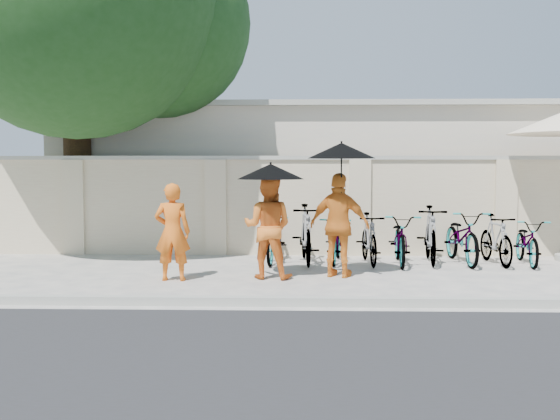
{
  "coord_description": "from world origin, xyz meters",
  "views": [
    {
      "loc": [
        0.73,
        -9.9,
        1.86
      ],
      "look_at": [
        0.41,
        0.93,
        1.1
      ],
      "focal_mm": 40.0,
      "sensor_mm": 36.0,
      "label": 1
    }
  ],
  "objects": [
    {
      "name": "shade_tree",
      "position": [
        -3.66,
        2.97,
        5.1
      ],
      "size": [
        6.7,
        6.2,
        8.2
      ],
      "color": "#462D16",
      "rests_on": "ground"
    },
    {
      "name": "compound_wall",
      "position": [
        1.0,
        3.2,
        1.0
      ],
      "size": [
        20.0,
        0.3,
        2.0
      ],
      "primitive_type": "cube",
      "color": "beige",
      "rests_on": "ground"
    },
    {
      "name": "bike_4",
      "position": [
        2.67,
        1.9,
        0.48
      ],
      "size": [
        0.79,
        1.88,
        0.96
      ],
      "primitive_type": "imported",
      "rotation": [
        0.0,
        0.0,
        -0.08
      ],
      "color": "gray",
      "rests_on": "ground"
    },
    {
      "name": "bike_7",
      "position": [
        4.47,
        1.93,
        0.48
      ],
      "size": [
        0.55,
        1.62,
        0.96
      ],
      "primitive_type": "imported",
      "rotation": [
        0.0,
        0.0,
        0.06
      ],
      "color": "gray",
      "rests_on": "ground"
    },
    {
      "name": "ground",
      "position": [
        0.0,
        0.0,
        0.0
      ],
      "size": [
        80.0,
        80.0,
        0.0
      ],
      "primitive_type": "plane",
      "color": "beige"
    },
    {
      "name": "bike_2",
      "position": [
        1.47,
        2.12,
        0.44
      ],
      "size": [
        0.8,
        1.74,
        0.88
      ],
      "primitive_type": "imported",
      "rotation": [
        0.0,
        0.0,
        -0.13
      ],
      "color": "gray",
      "rests_on": "ground"
    },
    {
      "name": "monk_left",
      "position": [
        -1.32,
        0.11,
        0.8
      ],
      "size": [
        0.59,
        0.4,
        1.59
      ],
      "primitive_type": "imported",
      "rotation": [
        0.0,
        0.0,
        3.17
      ],
      "color": "orange",
      "rests_on": "ground"
    },
    {
      "name": "bike_1",
      "position": [
        0.87,
        1.98,
        0.57
      ],
      "size": [
        0.65,
        1.91,
        1.13
      ],
      "primitive_type": "imported",
      "rotation": [
        0.0,
        0.0,
        0.06
      ],
      "color": "gray",
      "rests_on": "ground"
    },
    {
      "name": "bike_3",
      "position": [
        2.07,
        1.91,
        0.49
      ],
      "size": [
        0.54,
        1.64,
        0.98
      ],
      "primitive_type": "imported",
      "rotation": [
        0.0,
        0.0,
        0.05
      ],
      "color": "gray",
      "rests_on": "ground"
    },
    {
      "name": "monk_right",
      "position": [
        1.42,
        0.51,
        0.88
      ],
      "size": [
        1.11,
        0.78,
        1.75
      ],
      "primitive_type": "imported",
      "rotation": [
        0.0,
        0.0,
        2.76
      ],
      "color": "orange",
      "rests_on": "ground"
    },
    {
      "name": "kerb",
      "position": [
        0.0,
        -1.7,
        0.06
      ],
      "size": [
        40.0,
        0.16,
        0.12
      ],
      "primitive_type": "cube",
      "color": "#A0A196",
      "rests_on": "ground"
    },
    {
      "name": "monk_center",
      "position": [
        0.22,
        0.37,
        0.86
      ],
      "size": [
        0.94,
        0.79,
        1.72
      ],
      "primitive_type": "imported",
      "rotation": [
        0.0,
        0.0,
        2.96
      ],
      "color": "orange",
      "rests_on": "ground"
    },
    {
      "name": "building_behind",
      "position": [
        2.0,
        7.0,
        1.6
      ],
      "size": [
        14.0,
        6.0,
        3.2
      ],
      "primitive_type": "cube",
      "color": "beige",
      "rests_on": "ground"
    },
    {
      "name": "bike_5",
      "position": [
        3.27,
        2.08,
        0.55
      ],
      "size": [
        0.73,
        1.88,
        1.1
      ],
      "primitive_type": "imported",
      "rotation": [
        0.0,
        0.0,
        -0.12
      ],
      "color": "gray",
      "rests_on": "ground"
    },
    {
      "name": "bike_6",
      "position": [
        3.87,
        2.05,
        0.51
      ],
      "size": [
        0.76,
        1.97,
        1.02
      ],
      "primitive_type": "imported",
      "rotation": [
        0.0,
        0.0,
        0.04
      ],
      "color": "gray",
      "rests_on": "ground"
    },
    {
      "name": "parasol_center",
      "position": [
        0.27,
        0.29,
        1.78
      ],
      "size": [
        1.1,
        1.1,
        0.93
      ],
      "color": "black",
      "rests_on": "ground"
    },
    {
      "name": "bike_8",
      "position": [
        5.07,
        1.93,
        0.43
      ],
      "size": [
        0.77,
        1.71,
        0.87
      ],
      "primitive_type": "imported",
      "rotation": [
        0.0,
        0.0,
        -0.12
      ],
      "color": "gray",
      "rests_on": "ground"
    },
    {
      "name": "bike_0",
      "position": [
        0.28,
        2.12,
        0.47
      ],
      "size": [
        0.78,
        1.83,
        0.93
      ],
      "primitive_type": "imported",
      "rotation": [
        0.0,
        0.0,
        -0.09
      ],
      "color": "gray",
      "rests_on": "ground"
    },
    {
      "name": "parasol_right",
      "position": [
        1.44,
        0.43,
        2.12
      ],
      "size": [
        1.12,
        1.12,
        1.26
      ],
      "color": "black",
      "rests_on": "ground"
    }
  ]
}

